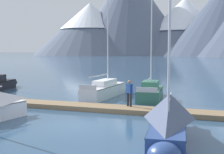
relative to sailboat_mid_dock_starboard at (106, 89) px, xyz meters
name	(u,v)px	position (x,y,z in m)	size (l,w,h in m)	color
ground_plane	(78,125)	(1.73, -9.89, -0.60)	(700.00, 700.00, 0.00)	#2D4C6B
mountain_west_summit	(90,27)	(-72.54, 181.08, 19.19)	(80.77, 80.77, 37.26)	slate
mountain_central_massif	(130,10)	(-47.55, 197.39, 32.32)	(90.22, 90.22, 64.51)	slate
mountain_shoulder_ridge	(185,24)	(-7.36, 195.90, 21.03)	(79.83, 79.83, 40.23)	slate
dock	(103,108)	(1.73, -5.89, -0.46)	(29.42, 2.36, 0.30)	#846B4C
sailboat_mid_dock_starboard	(106,89)	(0.00, 0.00, 0.00)	(2.11, 7.31, 8.15)	silver
sailboat_far_berth	(151,91)	(3.87, -0.27, -0.01)	(2.05, 5.89, 8.47)	#336B56
sailboat_outer_slip	(169,120)	(6.62, -11.41, 0.36)	(1.93, 6.70, 7.02)	navy
person_on_dock	(129,91)	(3.41, -5.56, 0.66)	(0.52, 0.38, 1.69)	#232328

